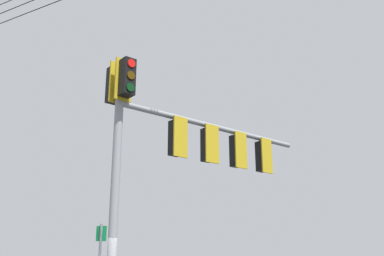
% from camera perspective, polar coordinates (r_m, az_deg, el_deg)
% --- Properties ---
extents(signal_mast_assembly, '(6.42, 0.96, 6.63)m').
position_cam_1_polar(signal_mast_assembly, '(11.11, -1.70, -2.31)').
color(signal_mast_assembly, gray).
rests_on(signal_mast_assembly, ground).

